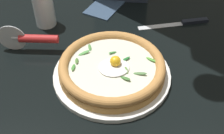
% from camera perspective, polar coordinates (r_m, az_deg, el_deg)
% --- Properties ---
extents(ground_plane, '(2.40, 2.40, 0.03)m').
position_cam_1_polar(ground_plane, '(0.74, 3.25, -2.36)').
color(ground_plane, black).
rests_on(ground_plane, ground).
extents(pizza_plate, '(0.29, 0.29, 0.01)m').
position_cam_1_polar(pizza_plate, '(0.72, 0.00, -1.50)').
color(pizza_plate, white).
rests_on(pizza_plate, ground).
extents(pizza, '(0.26, 0.26, 0.05)m').
position_cam_1_polar(pizza, '(0.71, 0.01, -0.08)').
color(pizza, '#C0833F').
rests_on(pizza, pizza_plate).
extents(pizza_cutter, '(0.16, 0.04, 0.08)m').
position_cam_1_polar(pizza_cutter, '(0.81, -15.46, 5.38)').
color(pizza_cutter, silver).
rests_on(pizza_cutter, ground).
extents(table_knife, '(0.22, 0.04, 0.01)m').
position_cam_1_polar(table_knife, '(0.93, 13.83, 8.40)').
color(table_knife, silver).
rests_on(table_knife, ground).
extents(drinking_glass, '(0.06, 0.06, 0.11)m').
position_cam_1_polar(drinking_glass, '(0.90, -13.07, 10.68)').
color(drinking_glass, silver).
rests_on(drinking_glass, ground).
extents(folded_napkin, '(0.15, 0.17, 0.01)m').
position_cam_1_polar(folded_napkin, '(0.98, -1.32, 11.82)').
color(folded_napkin, '#324660').
rests_on(folded_napkin, ground).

